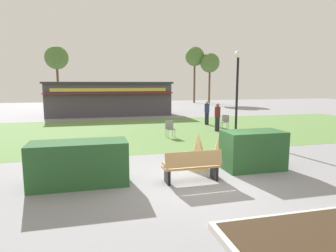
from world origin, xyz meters
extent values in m
plane|color=gray|center=(0.00, 0.00, 0.00)|extent=(80.00, 80.00, 0.00)
cube|color=#5B8442|center=(0.00, 9.67, 0.00)|extent=(36.00, 12.00, 0.01)
cube|color=tan|center=(-0.19, 0.11, 0.45)|extent=(1.71, 0.51, 0.06)
cube|color=tan|center=(-0.18, -0.11, 0.73)|extent=(1.70, 0.16, 0.44)
cube|color=black|center=(-0.92, 0.10, 0.23)|extent=(0.09, 0.44, 0.45)
cube|color=black|center=(0.54, 0.13, 0.23)|extent=(0.09, 0.44, 0.45)
cube|color=tan|center=(-1.00, 0.10, 0.57)|extent=(0.07, 0.44, 0.06)
cube|color=tan|center=(0.62, 0.13, 0.57)|extent=(0.07, 0.44, 0.06)
cube|color=#28562B|center=(-3.35, 0.59, 0.62)|extent=(2.69, 1.10, 1.25)
cube|color=#28562B|center=(2.21, 0.81, 0.65)|extent=(1.99, 1.10, 1.29)
cone|color=tan|center=(1.50, 1.54, 0.64)|extent=(0.57, 0.57, 1.28)
cone|color=tan|center=(1.58, 1.99, 0.63)|extent=(0.71, 0.71, 1.27)
cone|color=tan|center=(0.42, 1.22, 0.62)|extent=(0.74, 0.74, 1.25)
cylinder|color=black|center=(4.23, 6.00, 0.10)|extent=(0.22, 0.22, 0.20)
cylinder|color=black|center=(4.23, 6.00, 2.08)|extent=(0.12, 0.12, 4.16)
sphere|color=white|center=(4.23, 6.00, 4.32)|extent=(0.36, 0.36, 0.36)
cylinder|color=#2D4233|center=(-2.52, 0.96, 0.41)|extent=(0.52, 0.52, 0.83)
cube|color=#47424C|center=(-1.57, 19.58, 1.42)|extent=(10.70, 3.99, 2.84)
cube|color=#333338|center=(-1.57, 19.58, 2.92)|extent=(11.00, 4.29, 0.16)
cube|color=maroon|center=(-1.57, 17.40, 2.04)|extent=(10.80, 0.36, 0.08)
cube|color=#D8CC4C|center=(-1.57, 17.56, 2.33)|extent=(9.63, 0.04, 0.28)
cube|color=gray|center=(0.98, 7.08, 0.45)|extent=(0.46, 0.46, 0.04)
cube|color=gray|center=(0.97, 7.28, 0.67)|extent=(0.44, 0.06, 0.44)
cylinder|color=gray|center=(0.80, 6.88, 0.23)|extent=(0.03, 0.03, 0.45)
cylinder|color=gray|center=(1.18, 6.90, 0.23)|extent=(0.03, 0.03, 0.45)
cylinder|color=gray|center=(0.78, 7.26, 0.23)|extent=(0.03, 0.03, 0.45)
cylinder|color=gray|center=(1.16, 7.28, 0.23)|extent=(0.03, 0.03, 0.45)
cube|color=gray|center=(5.00, 9.02, 0.45)|extent=(0.62, 0.62, 0.04)
cube|color=gray|center=(5.13, 9.18, 0.67)|extent=(0.37, 0.31, 0.44)
cylinder|color=gray|center=(4.74, 8.99, 0.23)|extent=(0.03, 0.03, 0.45)
cylinder|color=gray|center=(5.03, 8.76, 0.23)|extent=(0.03, 0.03, 0.45)
cylinder|color=gray|center=(4.97, 9.29, 0.23)|extent=(0.03, 0.03, 0.45)
cylinder|color=gray|center=(5.27, 9.05, 0.23)|extent=(0.03, 0.03, 0.45)
cylinder|color=#23232D|center=(4.24, 8.44, 0.42)|extent=(0.28, 0.28, 0.85)
cylinder|color=maroon|center=(4.24, 8.44, 1.16)|extent=(0.34, 0.34, 0.62)
sphere|color=#8C6647|center=(4.24, 8.44, 1.58)|extent=(0.22, 0.22, 0.22)
cylinder|color=#23232D|center=(4.70, 11.29, 0.42)|extent=(0.28, 0.28, 0.85)
cylinder|color=navy|center=(4.70, 11.29, 1.16)|extent=(0.34, 0.34, 0.62)
sphere|color=beige|center=(4.70, 11.29, 1.58)|extent=(0.22, 0.22, 0.22)
cube|color=#B7BABF|center=(-5.95, 26.46, 0.55)|extent=(4.33, 2.12, 0.60)
cube|color=black|center=(-6.10, 26.47, 0.98)|extent=(2.43, 1.76, 0.44)
cylinder|color=black|center=(-4.58, 27.28, 0.32)|extent=(0.66, 0.27, 0.64)
cylinder|color=black|center=(-4.73, 25.44, 0.32)|extent=(0.66, 0.27, 0.64)
cylinder|color=black|center=(-7.18, 27.48, 0.32)|extent=(0.66, 0.27, 0.64)
cylinder|color=black|center=(-7.32, 25.65, 0.32)|extent=(0.66, 0.27, 0.64)
cylinder|color=brown|center=(-7.18, 30.58, 2.43)|extent=(0.28, 0.28, 4.85)
sphere|color=#4C7233|center=(-7.18, 30.58, 5.95)|extent=(2.80, 2.80, 2.80)
cylinder|color=brown|center=(11.53, 33.76, 2.84)|extent=(0.28, 0.28, 5.68)
sphere|color=#4C7233|center=(11.53, 33.76, 6.78)|extent=(2.80, 2.80, 2.80)
cylinder|color=brown|center=(13.46, 32.64, 2.36)|extent=(0.28, 0.28, 4.72)
sphere|color=#4C7233|center=(13.46, 32.64, 5.82)|extent=(2.80, 2.80, 2.80)
camera|label=1|loc=(-2.87, -7.79, 2.86)|focal=31.35mm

